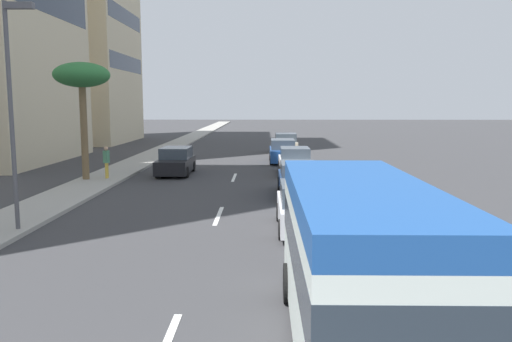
# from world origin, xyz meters

# --- Properties ---
(ground_plane) EXTENTS (198.00, 198.00, 0.00)m
(ground_plane) POSITION_xyz_m (31.50, 0.00, 0.00)
(ground_plane) COLOR #38383A
(sidewalk_right) EXTENTS (162.00, 2.55, 0.15)m
(sidewalk_right) POSITION_xyz_m (31.50, 7.19, 0.07)
(sidewalk_right) COLOR #9E9B93
(sidewalk_right) RESTS_ON ground_plane
(lane_stripe_mid) EXTENTS (3.20, 0.16, 0.01)m
(lane_stripe_mid) POSITION_xyz_m (15.56, 0.00, 0.01)
(lane_stripe_mid) COLOR silver
(lane_stripe_mid) RESTS_ON ground_plane
(lane_stripe_far) EXTENTS (3.20, 0.16, 0.01)m
(lane_stripe_far) POSITION_xyz_m (25.65, 0.00, 0.01)
(lane_stripe_far) COLOR silver
(lane_stripe_far) RESTS_ON ground_plane
(minibus_lead) EXTENTS (6.90, 2.38, 2.88)m
(minibus_lead) POSITION_xyz_m (5.10, -3.32, 1.59)
(minibus_lead) COLOR silver
(minibus_lead) RESTS_ON ground_plane
(car_second) EXTENTS (4.71, 1.85, 1.68)m
(car_second) POSITION_xyz_m (33.23, -3.02, 0.79)
(car_second) COLOR #1E478C
(car_second) RESTS_ON ground_plane
(car_third) EXTENTS (4.17, 1.85, 1.60)m
(car_third) POSITION_xyz_m (13.43, -3.09, 0.76)
(car_third) COLOR silver
(car_third) RESTS_ON ground_plane
(car_fourth) EXTENTS (4.47, 1.79, 1.54)m
(car_fourth) POSITION_xyz_m (20.00, -3.27, 0.73)
(car_fourth) COLOR #1E478C
(car_fourth) RESTS_ON ground_plane
(car_fifth) EXTENTS (4.64, 1.94, 1.68)m
(car_fifth) POSITION_xyz_m (40.49, -3.53, 0.80)
(car_fifth) COLOR beige
(car_fifth) RESTS_ON ground_plane
(car_sixth) EXTENTS (4.16, 1.89, 1.61)m
(car_sixth) POSITION_xyz_m (27.15, -3.53, 0.76)
(car_sixth) COLOR white
(car_sixth) RESTS_ON ground_plane
(car_seventh) EXTENTS (4.45, 1.88, 1.60)m
(car_seventh) POSITION_xyz_m (27.00, 3.54, 0.76)
(car_seventh) COLOR black
(car_seventh) RESTS_ON ground_plane
(pedestrian_near_lamp) EXTENTS (0.37, 0.30, 1.73)m
(pedestrian_near_lamp) POSITION_xyz_m (24.30, 6.87, 1.11)
(pedestrian_near_lamp) COLOR gold
(pedestrian_near_lamp) RESTS_ON sidewalk_right
(palm_tree) EXTENTS (2.92, 2.92, 6.19)m
(palm_tree) POSITION_xyz_m (23.90, 7.88, 5.51)
(palm_tree) COLOR brown
(palm_tree) RESTS_ON sidewalk_right
(street_lamp) EXTENTS (0.24, 0.97, 7.19)m
(street_lamp) POSITION_xyz_m (12.86, 6.20, 4.55)
(street_lamp) COLOR #4C4C51
(street_lamp) RESTS_ON sidewalk_right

